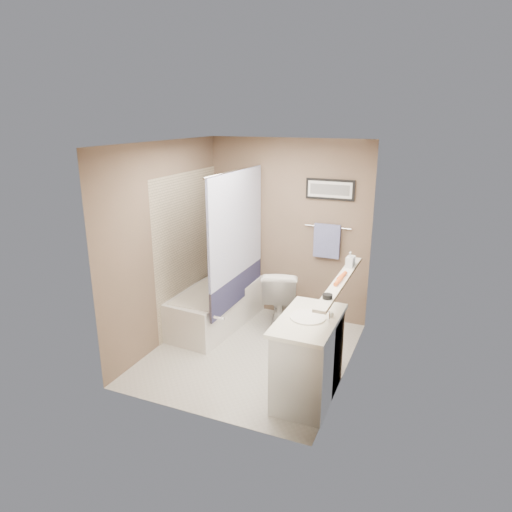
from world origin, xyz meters
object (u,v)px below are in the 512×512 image
at_px(candle_bowl_near, 327,296).
at_px(toilet, 280,297).
at_px(vanity, 308,360).
at_px(hair_brush_back, 342,276).
at_px(hair_brush_front, 338,281).
at_px(bathtub, 215,307).
at_px(glass_jar, 352,260).
at_px(soap_bottle, 350,260).

bearing_deg(candle_bowl_near, toilet, 122.82).
bearing_deg(toilet, vanity, 103.28).
bearing_deg(hair_brush_back, hair_brush_front, -90.00).
distance_m(bathtub, hair_brush_front, 2.14).
relative_size(toilet, hair_brush_back, 3.59).
relative_size(hair_brush_back, glass_jar, 2.20).
height_order(hair_brush_front, hair_brush_back, same).
xyz_separation_m(bathtub, candle_bowl_near, (1.79, -1.20, 0.89)).
xyz_separation_m(toilet, hair_brush_front, (0.99, -1.11, 0.74)).
bearing_deg(bathtub, soap_bottle, -3.46).
xyz_separation_m(candle_bowl_near, soap_bottle, (0.00, 0.94, 0.07)).
height_order(candle_bowl_near, soap_bottle, soap_bottle).
bearing_deg(glass_jar, soap_bottle, -90.00).
height_order(glass_jar, soap_bottle, soap_bottle).
bearing_deg(vanity, hair_brush_front, 58.22).
bearing_deg(hair_brush_front, candle_bowl_near, -90.00).
distance_m(bathtub, toilet, 0.88).
distance_m(hair_brush_front, glass_jar, 0.62).
bearing_deg(glass_jar, hair_brush_back, -90.00).
height_order(bathtub, hair_brush_back, hair_brush_back).
height_order(vanity, soap_bottle, soap_bottle).
distance_m(bathtub, hair_brush_back, 2.09).
relative_size(candle_bowl_near, glass_jar, 0.90).
distance_m(vanity, soap_bottle, 1.17).
xyz_separation_m(bathtub, soap_bottle, (1.79, -0.26, 0.95)).
xyz_separation_m(hair_brush_front, soap_bottle, (0.00, 0.52, 0.06)).
bearing_deg(toilet, bathtub, 6.05).
height_order(bathtub, candle_bowl_near, candle_bowl_near).
bearing_deg(candle_bowl_near, hair_brush_front, 90.00).
height_order(toilet, vanity, vanity).
height_order(vanity, glass_jar, glass_jar).
relative_size(bathtub, candle_bowl_near, 16.67).
height_order(bathtub, soap_bottle, soap_bottle).
xyz_separation_m(bathtub, toilet, (0.80, 0.33, 0.15)).
bearing_deg(vanity, hair_brush_back, 67.37).
relative_size(toilet, hair_brush_front, 3.59).
bearing_deg(soap_bottle, hair_brush_front, -90.00).
relative_size(toilet, glass_jar, 7.91).
bearing_deg(hair_brush_back, soap_bottle, 90.00).
xyz_separation_m(toilet, hair_brush_back, (0.99, -0.95, 0.74)).
distance_m(candle_bowl_near, soap_bottle, 0.94).
height_order(toilet, hair_brush_back, hair_brush_back).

